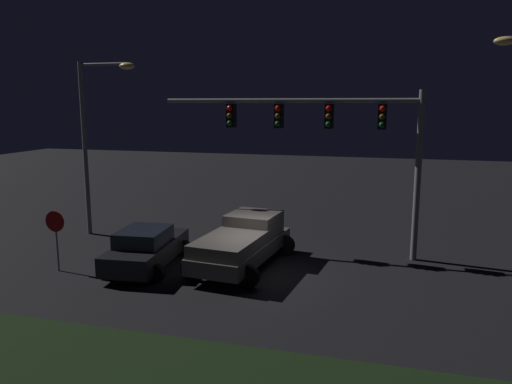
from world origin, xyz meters
TOP-DOWN VIEW (x-y plane):
  - ground_plane at (0.00, 0.00)m, footprint 80.00×80.00m
  - pickup_truck at (-0.56, 0.67)m, footprint 3.26×5.58m
  - car_sedan at (-3.96, -0.52)m, footprint 2.74×4.54m
  - traffic_signal_gantry at (2.22, 3.08)m, footprint 10.32×0.56m
  - street_lamp_left at (-8.24, 3.13)m, footprint 2.76×0.44m
  - stop_sign at (-6.86, -1.74)m, footprint 0.76×0.08m

SIDE VIEW (x-z plane):
  - ground_plane at x=0.00m, z-range 0.00..0.00m
  - car_sedan at x=-3.96m, z-range -0.02..1.49m
  - pickup_truck at x=-0.56m, z-range 0.10..1.90m
  - stop_sign at x=-6.86m, z-range 0.45..2.68m
  - street_lamp_left at x=-8.24m, z-range 1.06..8.87m
  - traffic_signal_gantry at x=2.22m, z-range 1.78..8.28m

